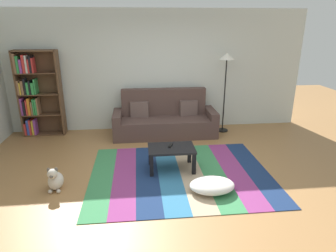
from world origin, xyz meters
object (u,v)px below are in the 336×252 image
object	(u,v)px
coffee_table	(171,151)
tv_remote	(170,145)
couch	(165,120)
pouf	(212,185)
standing_lamp	(226,67)
bookshelf	(35,93)
dog	(55,180)

from	to	relation	value
coffee_table	tv_remote	xyz separation A→B (m)	(-0.01, 0.06, 0.08)
couch	pouf	xyz separation A→B (m)	(0.47, -2.48, -0.23)
pouf	standing_lamp	bearing A→B (deg)	70.76
pouf	couch	bearing A→B (deg)	100.77
bookshelf	standing_lamp	size ratio (longest dim) A/B	1.04
dog	tv_remote	distance (m)	1.89
standing_lamp	coffee_table	bearing A→B (deg)	-128.24
coffee_table	tv_remote	world-z (taller)	tv_remote
standing_lamp	tv_remote	size ratio (longest dim) A/B	11.89
coffee_table	pouf	size ratio (longest dim) A/B	1.16
standing_lamp	bookshelf	bearing A→B (deg)	177.09
couch	tv_remote	size ratio (longest dim) A/B	15.07
standing_lamp	tv_remote	distance (m)	2.48
bookshelf	dog	world-z (taller)	bookshelf
bookshelf	tv_remote	size ratio (longest dim) A/B	12.42
couch	coffee_table	distance (m)	1.72
bookshelf	dog	size ratio (longest dim) A/B	4.69
coffee_table	tv_remote	size ratio (longest dim) A/B	5.20
coffee_table	dog	bearing A→B (deg)	-165.86
pouf	dog	xyz separation A→B (m)	(-2.33, 0.31, 0.06)
bookshelf	coffee_table	xyz separation A→B (m)	(2.77, -2.00, -0.61)
dog	pouf	bearing A→B (deg)	-7.57
couch	standing_lamp	distance (m)	1.79
pouf	tv_remote	size ratio (longest dim) A/B	4.48
dog	coffee_table	bearing A→B (deg)	14.14
bookshelf	dog	distance (m)	2.75
dog	standing_lamp	size ratio (longest dim) A/B	0.22
couch	bookshelf	xyz separation A→B (m)	(-2.81, 0.28, 0.61)
pouf	bookshelf	bearing A→B (deg)	139.88
pouf	standing_lamp	size ratio (longest dim) A/B	0.38
dog	standing_lamp	bearing A→B (deg)	34.90
tv_remote	couch	bearing A→B (deg)	110.12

